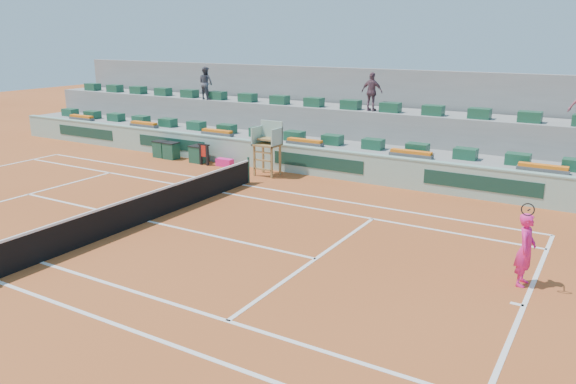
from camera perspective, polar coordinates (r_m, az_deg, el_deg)
name	(u,v)px	position (r m, az deg, el deg)	size (l,w,h in m)	color
ground	(148,221)	(19.50, -14.02, -2.90)	(90.00, 90.00, 0.00)	#9A451D
seating_tier_lower	(304,149)	(27.65, 1.61, 4.34)	(36.00, 4.00, 1.20)	gray
seating_tier_upper	(319,131)	(28.91, 3.18, 6.24)	(36.00, 2.40, 2.60)	gray
stadium_back_wall	(333,110)	(30.19, 4.64, 8.34)	(36.00, 0.40, 4.40)	gray
player_bag	(225,163)	(26.87, -6.45, 2.99)	(0.83, 0.37, 0.37)	#F62083
spectator_left	(206,83)	(31.59, -8.36, 10.90)	(0.86, 0.67, 1.76)	#484954
spectator_mid	(372,92)	(26.68, 8.52, 10.04)	(1.04, 0.43, 1.78)	#684553
court_lines	(148,221)	(19.49, -14.02, -2.89)	(23.89, 11.09, 0.01)	white
tennis_net	(147,206)	(19.34, -14.12, -1.42)	(0.10, 11.97, 1.10)	black
advertising_hoarding	(281,157)	(25.78, -0.75, 3.57)	(36.00, 0.34, 1.26)	#92B7A7
umpire_chair	(268,141)	(24.78, -2.02, 5.21)	(1.10, 0.90, 2.40)	olive
seat_row_lower	(295,136)	(26.73, 0.67, 5.73)	(32.90, 0.60, 0.44)	#194C32
seat_row_upper	(314,102)	(28.17, 2.65, 9.11)	(32.90, 0.60, 0.44)	#194C32
flower_planters	(259,137)	(26.86, -2.97, 5.58)	(26.80, 0.36, 0.28)	#525252
drink_cooler_a	(199,154)	(27.80, -9.07, 3.84)	(0.79, 0.68, 0.84)	#174633
drink_cooler_b	(171,151)	(28.87, -11.79, 4.14)	(0.71, 0.61, 0.84)	#174633
drink_cooler_c	(160,149)	(29.39, -12.84, 4.28)	(0.66, 0.57, 0.84)	#174633
towel_rack	(204,153)	(27.16, -8.54, 3.97)	(0.67, 0.11, 1.03)	black
tennis_player	(526,249)	(15.16, 22.99, -5.39)	(0.48, 0.91, 2.28)	#F62083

